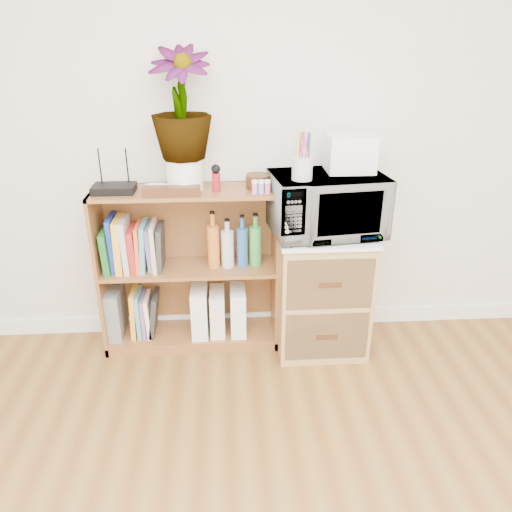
{
  "coord_description": "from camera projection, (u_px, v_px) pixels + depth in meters",
  "views": [
    {
      "loc": [
        -0.14,
        -0.48,
        1.72
      ],
      "look_at": [
        0.02,
        1.95,
        0.62
      ],
      "focal_mm": 35.0,
      "sensor_mm": 36.0,
      "label": 1
    }
  ],
  "objects": [
    {
      "name": "potted_plant",
      "position": [
        181.0,
        104.0,
        2.49
      ],
      "size": [
        0.31,
        0.31,
        0.55
      ],
      "primitive_type": "imported",
      "color": "#2D6729",
      "rests_on": "plant_pot"
    },
    {
      "name": "wicker_unit",
      "position": [
        321.0,
        292.0,
        2.87
      ],
      "size": [
        0.5,
        0.45,
        0.7
      ],
      "primitive_type": "cube",
      "color": "#9E7542",
      "rests_on": "ground"
    },
    {
      "name": "lower_books",
      "position": [
        144.0,
        313.0,
        2.94
      ],
      "size": [
        0.16,
        0.19,
        0.29
      ],
      "color": "orange",
      "rests_on": "bookshelf"
    },
    {
      "name": "magazine_holder_mid",
      "position": [
        217.0,
        311.0,
        2.96
      ],
      "size": [
        0.08,
        0.21,
        0.27
      ],
      "primitive_type": "cube",
      "color": "white",
      "rests_on": "bookshelf"
    },
    {
      "name": "magazine_holder_right",
      "position": [
        238.0,
        310.0,
        2.96
      ],
      "size": [
        0.09,
        0.22,
        0.28
      ],
      "primitive_type": "cube",
      "color": "white",
      "rests_on": "bookshelf"
    },
    {
      "name": "small_appliance",
      "position": [
        350.0,
        153.0,
        2.61
      ],
      "size": [
        0.24,
        0.2,
        0.19
      ],
      "primitive_type": "cube",
      "color": "white",
      "rests_on": "microwave"
    },
    {
      "name": "magazine_holder_left",
      "position": [
        200.0,
        310.0,
        2.95
      ],
      "size": [
        0.09,
        0.24,
        0.29
      ],
      "primitive_type": "cube",
      "color": "white",
      "rests_on": "bookshelf"
    },
    {
      "name": "plant_pot",
      "position": [
        185.0,
        174.0,
        2.64
      ],
      "size": [
        0.19,
        0.19,
        0.16
      ],
      "primitive_type": "cylinder",
      "color": "white",
      "rests_on": "bookshelf"
    },
    {
      "name": "white_bowl",
      "position": [
        156.0,
        189.0,
        2.61
      ],
      "size": [
        0.13,
        0.13,
        0.03
      ],
      "primitive_type": "imported",
      "color": "silver",
      "rests_on": "bookshelf"
    },
    {
      "name": "skirting_board",
      "position": [
        250.0,
        319.0,
        3.17
      ],
      "size": [
        4.0,
        0.02,
        0.1
      ],
      "primitive_type": "cube",
      "color": "white",
      "rests_on": "ground"
    },
    {
      "name": "bookshelf",
      "position": [
        190.0,
        270.0,
        2.85
      ],
      "size": [
        1.0,
        0.3,
        0.95
      ],
      "primitive_type": "cube",
      "color": "brown",
      "rests_on": "ground"
    },
    {
      "name": "kokeshi_doll",
      "position": [
        216.0,
        182.0,
        2.61
      ],
      "size": [
        0.04,
        0.04,
        0.1
      ],
      "primitive_type": "cylinder",
      "color": "maroon",
      "rests_on": "bookshelf"
    },
    {
      "name": "file_box",
      "position": [
        115.0,
        312.0,
        2.93
      ],
      "size": [
        0.09,
        0.24,
        0.3
      ],
      "primitive_type": "cube",
      "color": "slate",
      "rests_on": "bookshelf"
    },
    {
      "name": "paint_jars",
      "position": [
        261.0,
        188.0,
        2.58
      ],
      "size": [
        0.12,
        0.04,
        0.06
      ],
      "primitive_type": "cube",
      "color": "pink",
      "rests_on": "bookshelf"
    },
    {
      "name": "cookbooks",
      "position": [
        133.0,
        246.0,
        2.76
      ],
      "size": [
        0.33,
        0.2,
        0.31
      ],
      "color": "#1A6224",
      "rests_on": "bookshelf"
    },
    {
      "name": "liquor_bottles",
      "position": [
        234.0,
        241.0,
        2.79
      ],
      "size": [
        0.3,
        0.07,
        0.32
      ],
      "color": "#CD6B26",
      "rests_on": "bookshelf"
    },
    {
      "name": "trinket_box",
      "position": [
        172.0,
        191.0,
        2.55
      ],
      "size": [
        0.29,
        0.07,
        0.05
      ],
      "primitive_type": "cube",
      "color": "#3A220F",
      "rests_on": "bookshelf"
    },
    {
      "name": "microwave",
      "position": [
        327.0,
        204.0,
        2.65
      ],
      "size": [
        0.63,
        0.46,
        0.32
      ],
      "primitive_type": "imported",
      "rotation": [
        0.0,
        0.0,
        0.12
      ],
      "color": "white",
      "rests_on": "wicker_unit"
    },
    {
      "name": "router",
      "position": [
        114.0,
        189.0,
        2.6
      ],
      "size": [
        0.22,
        0.15,
        0.04
      ],
      "primitive_type": "cube",
      "color": "black",
      "rests_on": "bookshelf"
    },
    {
      "name": "wooden_bowl",
      "position": [
        258.0,
        181.0,
        2.67
      ],
      "size": [
        0.13,
        0.13,
        0.07
      ],
      "primitive_type": "cylinder",
      "color": "#381B0F",
      "rests_on": "bookshelf"
    },
    {
      "name": "pen_cup",
      "position": [
        302.0,
        168.0,
        2.48
      ],
      "size": [
        0.1,
        0.1,
        0.11
      ],
      "primitive_type": "cylinder",
      "color": "silver",
      "rests_on": "microwave"
    }
  ]
}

